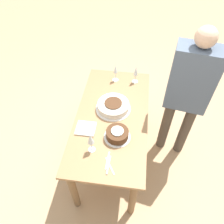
# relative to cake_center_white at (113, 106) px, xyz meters

# --- Properties ---
(ground_plane) EXTENTS (12.00, 12.00, 0.00)m
(ground_plane) POSITION_rel_cake_center_white_xyz_m (-0.09, -0.00, -0.77)
(ground_plane) COLOR tan
(dining_table) EXTENTS (1.44, 0.71, 0.73)m
(dining_table) POSITION_rel_cake_center_white_xyz_m (-0.09, -0.00, -0.17)
(dining_table) COLOR #9E754C
(dining_table) RESTS_ON ground_plane
(cake_center_white) EXTENTS (0.36, 0.36, 0.09)m
(cake_center_white) POSITION_rel_cake_center_white_xyz_m (0.00, 0.00, 0.00)
(cake_center_white) COLOR white
(cake_center_white) RESTS_ON dining_table
(cake_front_chocolate) EXTENTS (0.24, 0.24, 0.09)m
(cake_front_chocolate) POSITION_rel_cake_center_white_xyz_m (-0.35, -0.09, 0.00)
(cake_front_chocolate) COLOR white
(cake_front_chocolate) RESTS_ON dining_table
(wine_glass_near) EXTENTS (0.07, 0.07, 0.21)m
(wine_glass_near) POSITION_rel_cake_center_white_xyz_m (0.46, 0.03, 0.10)
(wine_glass_near) COLOR silver
(wine_glass_near) RESTS_ON dining_table
(wine_glass_far) EXTENTS (0.07, 0.07, 0.22)m
(wine_glass_far) POSITION_rel_cake_center_white_xyz_m (0.46, -0.20, 0.10)
(wine_glass_far) COLOR silver
(wine_glass_far) RESTS_ON dining_table
(wine_glass_extra) EXTENTS (0.06, 0.06, 0.22)m
(wine_glass_extra) POSITION_rel_cake_center_white_xyz_m (-0.51, 0.12, 0.12)
(wine_glass_extra) COLOR silver
(wine_glass_extra) RESTS_ON dining_table
(fork_pile) EXTENTS (0.21, 0.10, 0.01)m
(fork_pile) POSITION_rel_cake_center_white_xyz_m (-0.63, -0.05, -0.03)
(fork_pile) COLOR silver
(fork_pile) RESTS_ON dining_table
(napkin_stack) EXTENTS (0.17, 0.18, 0.02)m
(napkin_stack) POSITION_rel_cake_center_white_xyz_m (-0.30, 0.22, -0.03)
(napkin_stack) COLOR silver
(napkin_stack) RESTS_ON dining_table
(person_cutting) EXTENTS (0.28, 0.43, 1.60)m
(person_cutting) POSITION_rel_cake_center_white_xyz_m (0.12, -0.71, 0.19)
(person_cutting) COLOR #4C4238
(person_cutting) RESTS_ON ground_plane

